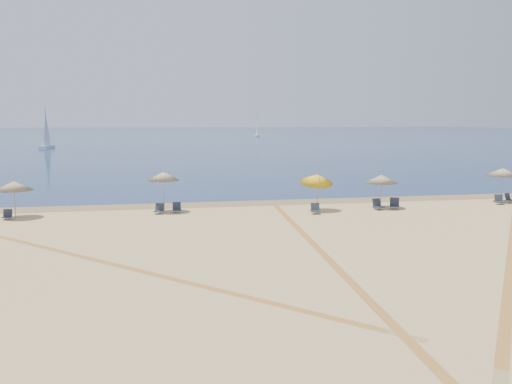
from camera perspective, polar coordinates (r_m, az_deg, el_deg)
The scene contains 19 objects.
ground at distance 15.54m, azimuth 14.58°, elevation -14.48°, with size 160.00×160.00×0.00m, color tan.
ocean at distance 238.10m, azimuth -9.43°, elevation 6.11°, with size 500.00×500.00×0.00m, color #0C2151.
wet_sand at distance 37.93m, azimuth -1.14°, elevation -1.16°, with size 500.00×500.00×0.00m, color olive.
umbrella_1 at distance 34.97m, azimuth -24.17°, elevation 0.60°, with size 2.20×2.20×2.26m.
umbrella_2 at distance 34.45m, azimuth -9.73°, elevation 1.67°, with size 2.01×2.01×2.62m.
umbrella_3 at distance 34.63m, azimuth 6.42°, elevation 1.42°, with size 2.10×2.17×2.62m.
umbrella_4 at distance 36.49m, azimuth 13.08°, elevation 1.35°, with size 2.17×2.17×2.27m.
umbrella_5 at distance 41.90m, azimuth 24.55°, elevation 1.93°, with size 2.32×2.32×2.48m.
chair_2 at distance 34.81m, azimuth -24.73°, elevation -2.22°, with size 0.49×0.58×0.59m.
chair_3 at distance 34.09m, azimuth -10.18°, elevation -1.80°, with size 0.68×0.74×0.64m.
chair_4 at distance 34.40m, azimuth -8.33°, elevation -1.68°, with size 0.54×0.63×0.63m.
chair_5 at distance 33.77m, azimuth 6.28°, elevation -1.80°, with size 0.64×0.71×0.65m.
chair_6 at distance 35.98m, azimuth 12.71°, elevation -1.32°, with size 0.71×0.79×0.71m.
chair_7 at distance 36.60m, azimuth 14.39°, elevation -1.22°, with size 0.83×0.88×0.72m.
chair_8 at distance 40.95m, azimuth 24.25°, elevation -0.78°, with size 0.69×0.76×0.66m.
chair_9 at distance 42.24m, azimuth 25.13°, elevation -0.60°, with size 0.72×0.77×0.63m.
sailboat_0 at distance 189.79m, azimuth 0.09°, elevation 6.62°, with size 2.14×5.78×8.41m.
sailboat_1 at distance 118.88m, azimuth -21.20°, elevation 5.56°, with size 2.29×5.92×8.60m.
tire_tracks at distance 24.07m, azimuth 5.87°, elevation -6.32°, with size 58.88×42.05×0.00m.
Camera 1 is at (-6.35, -12.95, 5.77)m, focal length 37.96 mm.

